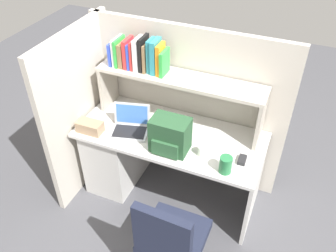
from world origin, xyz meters
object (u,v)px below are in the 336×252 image
Objects in this scene: tissue_box at (90,127)px; paper_cup at (202,151)px; laptop at (131,125)px; snack_canister at (226,165)px; office_chair at (171,247)px; computer_mouse at (242,160)px; backpack at (170,136)px.

paper_cup is at bearing 4.37° from tissue_box.
laptop is 2.61× the size of snack_canister.
office_chair is at bearing -89.20° from paper_cup.
tissue_box is at bearing -175.99° from computer_mouse.
snack_canister reaches higher than paper_cup.
paper_cup is (0.26, 0.04, -0.10)m from backpack.
computer_mouse is 0.75× the size of snack_canister.
snack_canister is (1.19, -0.02, 0.02)m from tissue_box.
office_chair is at bearing -66.56° from backpack.
office_chair is (0.01, -0.66, -0.38)m from paper_cup.
backpack is at bearing -173.80° from computer_mouse.
computer_mouse is (0.57, 0.08, -0.12)m from backpack.
paper_cup is (-0.31, -0.05, 0.03)m from computer_mouse.
paper_cup is 0.76m from office_chair.
tissue_box is at bearing -28.19° from office_chair.
tissue_box is at bearing -174.54° from paper_cup.
laptop reaches higher than paper_cup.
office_chair is (0.27, -0.63, -0.48)m from backpack.
backpack reaches higher than laptop.
office_chair is at bearing -115.22° from computer_mouse.
computer_mouse is 0.19m from snack_canister.
snack_canister is (0.48, -0.07, -0.07)m from backpack.
tissue_box is (-1.29, -0.14, 0.03)m from computer_mouse.
backpack is at bearing -13.63° from laptop.
computer_mouse is 0.32m from paper_cup.
office_chair reaches higher than snack_canister.
backpack is 0.28m from paper_cup.
paper_cup is at bearing 153.02° from snack_canister.
snack_canister is at bearing -123.10° from computer_mouse.
backpack reaches higher than computer_mouse.
paper_cup is at bearing -87.33° from office_chair.
laptop is at bearing 174.83° from paper_cup.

